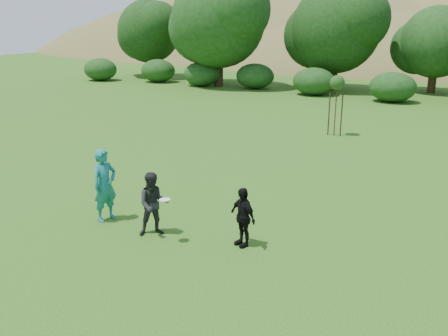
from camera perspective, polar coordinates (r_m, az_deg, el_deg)
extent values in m
plane|color=#19470C|center=(12.77, -6.30, -8.19)|extent=(120.00, 120.00, 0.00)
imported|color=#1A7476|center=(13.94, -13.46, -1.93)|extent=(0.63, 0.82, 2.01)
imported|color=black|center=(12.83, -8.04, -4.09)|extent=(1.02, 1.00, 1.66)
imported|color=black|center=(12.14, 2.14, -5.60)|extent=(0.94, 0.72, 1.49)
cylinder|color=white|center=(12.23, -6.77, -3.63)|extent=(0.27, 0.27, 0.03)
cylinder|color=#3D2418|center=(24.19, 12.63, 6.54)|extent=(0.05, 0.05, 2.50)
sphere|color=#234619|center=(24.01, 12.82, 9.47)|extent=(0.70, 0.70, 0.70)
cylinder|color=#361F15|center=(24.31, 11.91, 6.03)|extent=(0.06, 0.06, 2.00)
cylinder|color=#392116|center=(24.16, 13.28, 5.88)|extent=(0.06, 0.06, 2.00)
ellipsoid|color=olive|center=(87.35, 5.79, 5.09)|extent=(110.00, 70.00, 44.00)
ellipsoid|color=olive|center=(69.78, 17.57, 5.14)|extent=(80.00, 50.00, 28.00)
cylinder|color=#3A2616|center=(48.96, -8.44, 11.79)|extent=(0.65, 0.65, 2.62)
sphere|color=#194214|center=(48.80, -8.59, 15.20)|extent=(5.80, 5.80, 5.80)
cylinder|color=#3A2616|center=(41.63, -0.62, 11.50)|extent=(0.73, 0.73, 3.15)
sphere|color=#194214|center=(41.46, -0.64, 16.53)|extent=(7.54, 7.54, 7.54)
cylinder|color=#3A2616|center=(40.18, 12.38, 10.68)|extent=(0.68, 0.68, 2.80)
sphere|color=#194214|center=(39.99, 12.68, 15.32)|extent=(6.73, 6.73, 6.73)
cylinder|color=#3A2616|center=(40.94, 22.73, 9.53)|extent=(0.60, 0.60, 2.27)
sphere|color=#194214|center=(40.75, 23.14, 13.11)|extent=(5.22, 5.22, 5.22)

